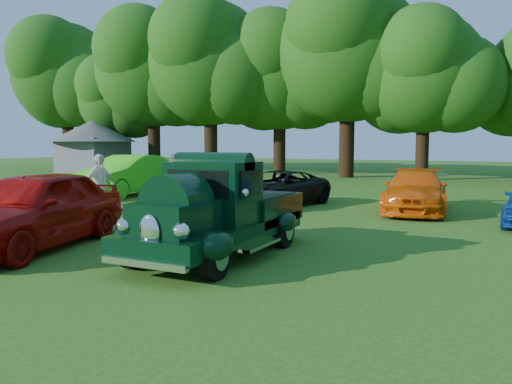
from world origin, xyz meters
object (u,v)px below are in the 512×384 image
at_px(back_car_black, 277,188).
at_px(spectator_grey, 178,185).
at_px(hero_pickup, 220,215).
at_px(gazebo, 93,140).
at_px(back_car_orange, 415,191).
at_px(spectator_white, 99,186).
at_px(spectator_pink, 172,189).
at_px(back_car_lime, 128,175).
at_px(red_convertible, 33,209).

height_order(back_car_black, spectator_grey, spectator_grey).
xyz_separation_m(hero_pickup, gazebo, (-22.99, 20.41, 1.62)).
bearing_deg(spectator_grey, back_car_black, 81.89).
distance_m(back_car_black, back_car_orange, 4.52).
bearing_deg(spectator_grey, spectator_white, -135.51).
relative_size(spectator_pink, spectator_grey, 0.87).
distance_m(back_car_orange, spectator_white, 9.63).
distance_m(back_car_lime, back_car_orange, 11.46).
bearing_deg(back_car_lime, red_convertible, -62.10).
relative_size(hero_pickup, back_car_orange, 1.01).
distance_m(spectator_pink, spectator_grey, 0.27).
xyz_separation_m(spectator_pink, spectator_grey, (0.06, 0.24, 0.12)).
xyz_separation_m(hero_pickup, spectator_pink, (-3.75, 3.69, 0.04)).
xyz_separation_m(red_convertible, spectator_white, (-1.94, 3.92, 0.12)).
distance_m(back_car_black, spectator_grey, 3.89).
height_order(back_car_lime, spectator_white, spectator_white).
distance_m(hero_pickup, spectator_grey, 5.39).
bearing_deg(hero_pickup, spectator_white, 153.59).
bearing_deg(hero_pickup, back_car_black, 105.69).
relative_size(spectator_grey, gazebo, 0.29).
bearing_deg(red_convertible, back_car_lime, 106.81).
bearing_deg(spectator_pink, gazebo, 132.02).
bearing_deg(spectator_grey, red_convertible, -74.84).
xyz_separation_m(back_car_lime, gazebo, (-13.92, 12.40, 1.57)).
distance_m(hero_pickup, back_car_lime, 12.11).
relative_size(back_car_orange, spectator_grey, 2.42).
distance_m(back_car_orange, gazebo, 28.27).
bearing_deg(back_car_black, spectator_grey, -102.05).
relative_size(back_car_black, gazebo, 0.68).
relative_size(hero_pickup, spectator_pink, 2.81).
distance_m(back_car_lime, spectator_grey, 6.76).
distance_m(hero_pickup, back_car_black, 7.75).
bearing_deg(spectator_grey, spectator_pink, -87.56).
bearing_deg(spectator_pink, back_car_orange, 28.54).
bearing_deg(spectator_pink, back_car_black, 59.41).
height_order(hero_pickup, spectator_white, spectator_white).
relative_size(back_car_black, spectator_grey, 2.32).
bearing_deg(red_convertible, gazebo, 118.38).
distance_m(hero_pickup, spectator_white, 6.37).
relative_size(spectator_grey, spectator_white, 1.02).
distance_m(back_car_lime, gazebo, 18.70).
xyz_separation_m(back_car_lime, spectator_pink, (5.33, -4.33, -0.02)).
bearing_deg(back_car_lime, spectator_pink, -41.43).
bearing_deg(spectator_grey, back_car_lime, 158.91).
xyz_separation_m(spectator_grey, spectator_white, (-2.02, -1.09, -0.02)).
bearing_deg(spectator_pink, red_convertible, -97.29).
relative_size(back_car_orange, gazebo, 0.71).
height_order(spectator_grey, spectator_white, spectator_grey).
bearing_deg(back_car_orange, spectator_pink, -150.68).
height_order(hero_pickup, back_car_black, hero_pickup).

